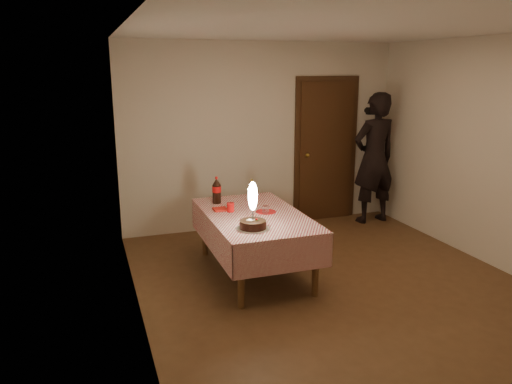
# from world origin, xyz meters

# --- Properties ---
(ground) EXTENTS (4.00, 4.50, 0.01)m
(ground) POSITION_xyz_m (0.00, 0.00, 0.00)
(ground) COLOR brown
(ground) RESTS_ON ground
(room_shell) EXTENTS (4.04, 4.54, 2.62)m
(room_shell) POSITION_xyz_m (0.03, 0.08, 1.65)
(room_shell) COLOR beige
(room_shell) RESTS_ON ground
(dining_table) EXTENTS (1.02, 1.72, 0.69)m
(dining_table) POSITION_xyz_m (-0.69, 0.57, 0.60)
(dining_table) COLOR brown
(dining_table) RESTS_ON ground
(birthday_cake) EXTENTS (0.33, 0.33, 0.48)m
(birthday_cake) POSITION_xyz_m (-0.87, 0.09, 0.82)
(birthday_cake) COLOR white
(birthday_cake) RESTS_ON dining_table
(red_plate) EXTENTS (0.22, 0.22, 0.01)m
(red_plate) POSITION_xyz_m (-0.54, 0.60, 0.70)
(red_plate) COLOR red
(red_plate) RESTS_ON dining_table
(red_cup) EXTENTS (0.08, 0.08, 0.10)m
(red_cup) POSITION_xyz_m (-0.91, 0.74, 0.74)
(red_cup) COLOR red
(red_cup) RESTS_ON dining_table
(clear_cup) EXTENTS (0.07, 0.07, 0.09)m
(clear_cup) POSITION_xyz_m (-0.57, 0.53, 0.74)
(clear_cup) COLOR silver
(clear_cup) RESTS_ON dining_table
(napkin_stack) EXTENTS (0.15, 0.15, 0.02)m
(napkin_stack) POSITION_xyz_m (-1.00, 0.84, 0.70)
(napkin_stack) COLOR red
(napkin_stack) RESTS_ON dining_table
(cola_bottle) EXTENTS (0.10, 0.10, 0.32)m
(cola_bottle) POSITION_xyz_m (-0.96, 1.14, 0.85)
(cola_bottle) COLOR black
(cola_bottle) RESTS_ON dining_table
(amber_bottle_right) EXTENTS (0.06, 0.06, 0.25)m
(amber_bottle_right) POSITION_xyz_m (-0.52, 1.15, 0.81)
(amber_bottle_right) COLOR #502C0D
(amber_bottle_right) RESTS_ON dining_table
(photographer) EXTENTS (0.74, 0.52, 1.91)m
(photographer) POSITION_xyz_m (1.60, 1.85, 0.96)
(photographer) COLOR black
(photographer) RESTS_ON ground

